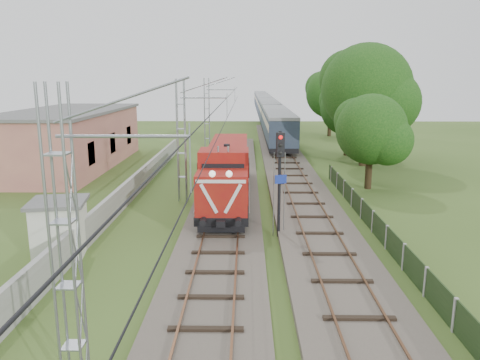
{
  "coord_description": "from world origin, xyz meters",
  "views": [
    {
      "loc": [
        1.27,
        -18.35,
        8.09
      ],
      "look_at": [
        0.89,
        8.39,
        2.2
      ],
      "focal_mm": 35.0,
      "sensor_mm": 36.0,
      "label": 1
    }
  ],
  "objects_px": {
    "coach_rake": "(266,106)",
    "relay_hut": "(60,227)",
    "locomotive": "(227,170)",
    "signal_post": "(280,166)"
  },
  "relations": [
    {
      "from": "signal_post",
      "to": "relay_hut",
      "type": "bearing_deg",
      "value": -166.66
    },
    {
      "from": "locomotive",
      "to": "signal_post",
      "type": "distance_m",
      "value": 7.88
    },
    {
      "from": "coach_rake",
      "to": "relay_hut",
      "type": "height_order",
      "value": "coach_rake"
    },
    {
      "from": "locomotive",
      "to": "coach_rake",
      "type": "height_order",
      "value": "locomotive"
    },
    {
      "from": "coach_rake",
      "to": "signal_post",
      "type": "xyz_separation_m",
      "value": [
        -2.06,
        -68.92,
        1.22
      ]
    },
    {
      "from": "coach_rake",
      "to": "relay_hut",
      "type": "bearing_deg",
      "value": -99.86
    },
    {
      "from": "locomotive",
      "to": "relay_hut",
      "type": "relative_size",
      "value": 5.5
    },
    {
      "from": "coach_rake",
      "to": "locomotive",
      "type": "bearing_deg",
      "value": -94.63
    },
    {
      "from": "locomotive",
      "to": "relay_hut",
      "type": "xyz_separation_m",
      "value": [
        -7.4,
        -9.58,
        -0.8
      ]
    },
    {
      "from": "relay_hut",
      "to": "signal_post",
      "type": "bearing_deg",
      "value": 13.34
    }
  ]
}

